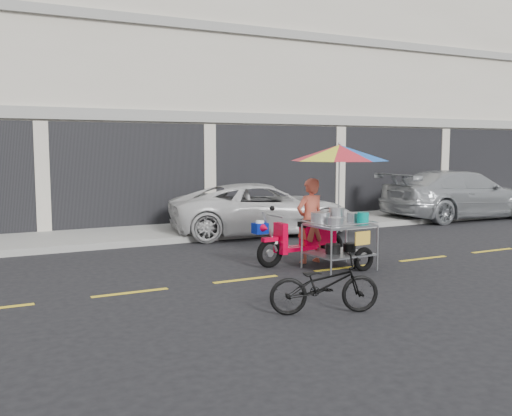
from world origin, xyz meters
name	(u,v)px	position (x,y,z in m)	size (l,w,h in m)	color
ground	(342,268)	(0.00, 0.00, 0.00)	(90.00, 90.00, 0.00)	black
sidewalk	(224,228)	(0.00, 5.50, 0.07)	(45.00, 3.00, 0.15)	gray
shophouse_block	(237,93)	(2.82, 10.59, 4.24)	(36.00, 8.11, 10.40)	beige
centerline	(342,268)	(0.00, 0.00, 0.00)	(42.00, 0.10, 0.01)	gold
white_pickup	(263,209)	(0.61, 4.38, 0.66)	(2.20, 4.78, 1.33)	silver
silver_pickup	(459,195)	(7.65, 4.43, 0.77)	(2.15, 5.28, 1.53)	#A6AAAE
near_bicycle	(324,285)	(-1.93, -2.28, 0.40)	(0.53, 1.51, 0.80)	black
food_vendor_rig	(328,189)	(-0.15, 0.28, 1.48)	(2.43, 1.92, 2.36)	black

